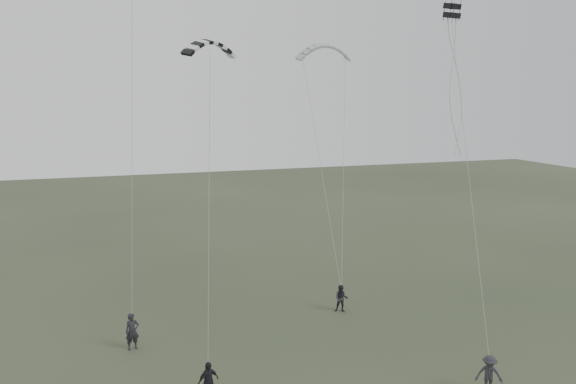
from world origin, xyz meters
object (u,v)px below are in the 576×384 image
object	(u,v)px
kite_striped	(210,42)
kite_box	(452,11)
flyer_left	(132,331)
flyer_right	(341,299)
flyer_center	(208,381)
kite_pale_large	(324,45)
flyer_far	(489,375)

from	to	relation	value
kite_striped	kite_box	bearing A→B (deg)	-23.69
flyer_left	kite_striped	world-z (taller)	kite_striped
flyer_right	flyer_center	world-z (taller)	flyer_center
kite_pale_large	kite_box	size ratio (longest dim) A/B	5.25
flyer_right	kite_pale_large	distance (m)	17.07
kite_striped	flyer_right	bearing A→B (deg)	-3.30
flyer_right	kite_box	xyz separation A→B (m)	(4.56, -2.94, 15.88)
flyer_left	flyer_far	distance (m)	16.71
flyer_center	kite_box	distance (m)	21.33
flyer_far	kite_striped	distance (m)	18.75
flyer_right	kite_pale_large	bearing A→B (deg)	102.12
flyer_center	kite_pale_large	distance (m)	23.94
kite_pale_large	kite_box	world-z (taller)	kite_box
kite_box	kite_striped	bearing A→B (deg)	165.58
kite_box	flyer_center	bearing A→B (deg)	-177.24
flyer_left	kite_striped	xyz separation A→B (m)	(3.88, -1.69, 13.86)
flyer_right	flyer_center	distance (m)	11.57
kite_striped	kite_box	xyz separation A→B (m)	(12.47, 0.00, 1.89)
flyer_right	flyer_far	distance (m)	10.56
flyer_center	kite_striped	world-z (taller)	kite_striped
flyer_left	kite_pale_large	world-z (taller)	kite_pale_large
flyer_right	kite_box	distance (m)	16.78
kite_striped	flyer_center	bearing A→B (deg)	-129.22
flyer_far	kite_box	distance (m)	17.62
flyer_right	flyer_far	bearing A→B (deg)	-51.83
flyer_left	flyer_center	bearing A→B (deg)	-75.85
flyer_right	flyer_far	world-z (taller)	flyer_far
flyer_left	flyer_right	world-z (taller)	flyer_left
kite_pale_large	flyer_center	bearing A→B (deg)	-119.24
flyer_far	kite_box	world-z (taller)	kite_box
flyer_left	flyer_right	distance (m)	11.86
flyer_far	flyer_left	bearing A→B (deg)	177.93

